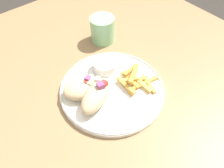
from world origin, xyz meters
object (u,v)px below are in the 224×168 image
object	(u,v)px
plate	(112,89)
pita_sandwich_far	(83,88)
pita_sandwich_near	(96,95)
sauce_ramekin	(105,65)
water_glass	(103,30)
fries_pile	(136,80)

from	to	relation	value
plate	pita_sandwich_far	bearing A→B (deg)	151.83
pita_sandwich_far	pita_sandwich_near	bearing A→B (deg)	-57.05
pita_sandwich_near	sauce_ramekin	xyz separation A→B (m)	(0.10, 0.08, -0.01)
pita_sandwich_far	water_glass	distance (m)	0.27
pita_sandwich_near	pita_sandwich_far	world-z (taller)	pita_sandwich_near
fries_pile	water_glass	xyz separation A→B (m)	(0.06, 0.24, 0.02)
plate	pita_sandwich_far	world-z (taller)	pita_sandwich_far
plate	pita_sandwich_far	distance (m)	0.09
pita_sandwich_near	water_glass	xyz separation A→B (m)	(0.19, 0.22, 0.00)
sauce_ramekin	plate	bearing A→B (deg)	-113.39
fries_pile	sauce_ramekin	xyz separation A→B (m)	(-0.04, 0.10, 0.01)
plate	water_glass	bearing A→B (deg)	58.06
water_glass	sauce_ramekin	bearing A→B (deg)	-125.98
fries_pile	pita_sandwich_far	bearing A→B (deg)	153.99
sauce_ramekin	pita_sandwich_near	bearing A→B (deg)	-139.71
sauce_ramekin	water_glass	distance (m)	0.17
sauce_ramekin	fries_pile	bearing A→B (deg)	-70.05
plate	pita_sandwich_far	xyz separation A→B (m)	(-0.07, 0.04, 0.03)
plate	sauce_ramekin	world-z (taller)	sauce_ramekin
water_glass	pita_sandwich_far	bearing A→B (deg)	-140.29
plate	pita_sandwich_far	size ratio (longest dim) A/B	2.27
pita_sandwich_far	water_glass	world-z (taller)	water_glass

